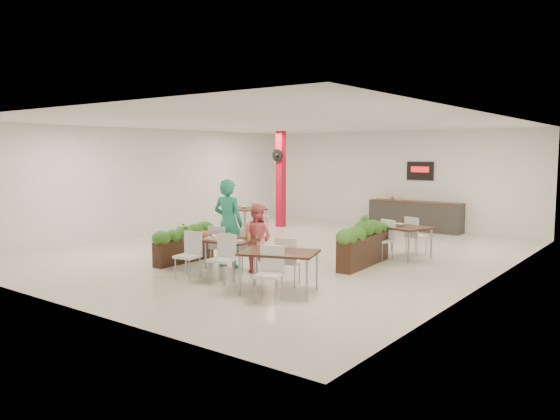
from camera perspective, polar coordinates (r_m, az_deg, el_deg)
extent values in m
plane|color=beige|center=(13.67, 0.53, -4.46)|extent=(12.00, 12.00, 0.00)
cube|color=white|center=(18.63, 11.62, 3.16)|extent=(10.00, 0.10, 3.20)
cube|color=white|center=(9.38, -21.88, 0.16)|extent=(10.00, 0.10, 3.20)
cube|color=white|center=(16.93, -13.20, 2.85)|extent=(0.10, 12.00, 3.20)
cube|color=white|center=(11.24, 21.47, 1.08)|extent=(0.10, 12.00, 3.20)
cube|color=white|center=(13.46, 0.54, 9.05)|extent=(10.00, 12.00, 0.04)
cube|color=red|center=(18.30, 0.08, 3.24)|extent=(0.25, 0.25, 3.20)
cylinder|color=black|center=(18.14, -0.26, 5.74)|extent=(0.40, 0.06, 0.40)
sphere|color=black|center=(18.11, -0.34, 5.74)|extent=(0.12, 0.12, 0.12)
cube|color=#2A2826|center=(17.99, 13.94, -0.66)|extent=(3.00, 0.60, 0.90)
cube|color=#321910|center=(17.95, 13.97, 0.83)|extent=(3.00, 0.62, 0.04)
cube|color=black|center=(18.17, 14.44, 3.97)|extent=(0.90, 0.04, 0.60)
cube|color=red|center=(18.14, 14.40, 4.13)|extent=(0.60, 0.02, 0.18)
imported|color=#A54D1B|center=(18.26, 11.68, 1.33)|extent=(0.09, 0.09, 0.19)
imported|color=gold|center=(18.16, 12.39, 1.25)|extent=(0.13, 0.13, 0.17)
cube|color=#321910|center=(11.14, -6.15, -3.09)|extent=(1.51, 1.02, 0.04)
cylinder|color=gray|center=(11.30, -9.80, -4.94)|extent=(0.04, 0.04, 0.71)
cylinder|color=gray|center=(10.58, -4.26, -5.62)|extent=(0.04, 0.04, 0.71)
cylinder|color=gray|center=(11.83, -7.80, -4.41)|extent=(0.04, 0.04, 0.71)
cylinder|color=gray|center=(11.15, -2.41, -5.01)|extent=(0.04, 0.04, 0.71)
cube|color=white|center=(11.89, -6.13, -3.88)|extent=(0.48, 0.48, 0.05)
cube|color=white|center=(11.70, -6.66, -2.81)|extent=(0.42, 0.11, 0.45)
cylinder|color=gray|center=(11.98, -4.99, -4.93)|extent=(0.02, 0.02, 0.43)
cylinder|color=gray|center=(12.17, -6.34, -4.78)|extent=(0.02, 0.02, 0.43)
cylinder|color=gray|center=(11.70, -5.89, -5.20)|extent=(0.02, 0.02, 0.43)
cylinder|color=gray|center=(11.89, -7.26, -5.04)|extent=(0.02, 0.02, 0.43)
cube|color=white|center=(11.47, -2.80, -4.21)|extent=(0.48, 0.48, 0.05)
cube|color=white|center=(11.27, -3.30, -3.11)|extent=(0.42, 0.11, 0.45)
cylinder|color=gray|center=(11.58, -1.64, -5.30)|extent=(0.02, 0.02, 0.43)
cylinder|color=gray|center=(11.75, -3.09, -5.14)|extent=(0.02, 0.02, 0.43)
cylinder|color=gray|center=(11.29, -2.48, -5.59)|extent=(0.02, 0.02, 0.43)
cylinder|color=gray|center=(11.46, -3.96, -5.43)|extent=(0.02, 0.02, 0.43)
cube|color=white|center=(10.93, -9.64, -4.80)|extent=(0.48, 0.48, 0.05)
cube|color=white|center=(11.04, -9.07, -3.37)|extent=(0.42, 0.11, 0.45)
cylinder|color=gray|center=(10.95, -10.87, -6.06)|extent=(0.02, 0.02, 0.43)
cylinder|color=gray|center=(10.75, -9.45, -6.26)|extent=(0.02, 0.02, 0.43)
cylinder|color=gray|center=(11.21, -9.79, -5.76)|extent=(0.02, 0.02, 0.43)
cylinder|color=gray|center=(11.01, -8.37, -5.95)|extent=(0.02, 0.02, 0.43)
cube|color=white|center=(10.48, -6.14, -5.22)|extent=(0.48, 0.48, 0.05)
cube|color=white|center=(10.59, -5.59, -3.72)|extent=(0.42, 0.11, 0.45)
cylinder|color=gray|center=(10.48, -7.43, -6.55)|extent=(0.02, 0.02, 0.43)
cylinder|color=gray|center=(10.29, -5.87, -6.76)|extent=(0.02, 0.02, 0.43)
cylinder|color=gray|center=(10.75, -6.38, -6.21)|extent=(0.02, 0.02, 0.43)
cylinder|color=gray|center=(10.57, -4.84, -6.41)|extent=(0.02, 0.02, 0.43)
cube|color=white|center=(11.25, -7.92, -2.88)|extent=(0.35, 0.35, 0.01)
ellipsoid|color=#9F4E27|center=(11.24, -7.93, -2.51)|extent=(0.22, 0.22, 0.13)
cube|color=white|center=(11.18, -5.38, -2.91)|extent=(0.30, 0.30, 0.01)
ellipsoid|color=orange|center=(11.17, -5.39, -2.60)|extent=(0.18, 0.18, 0.11)
cube|color=white|center=(10.82, -4.74, -3.20)|extent=(0.30, 0.30, 0.01)
ellipsoid|color=#501510|center=(10.81, -4.75, -2.91)|extent=(0.16, 0.16, 0.10)
cube|color=white|center=(11.01, -6.89, -3.06)|extent=(0.21, 0.21, 0.01)
ellipsoid|color=white|center=(11.01, -6.89, -2.83)|extent=(0.12, 0.12, 0.07)
cylinder|color=orange|center=(10.95, -3.33, -2.71)|extent=(0.07, 0.07, 0.15)
imported|color=brown|center=(11.52, -8.15, -2.47)|extent=(0.12, 0.12, 0.10)
imported|color=#23986C|center=(11.84, -5.42, -1.40)|extent=(0.77, 0.57, 1.93)
imported|color=#E9676A|center=(11.36, -2.43, -2.96)|extent=(0.77, 0.65, 1.43)
cube|color=black|center=(12.62, -9.97, -4.17)|extent=(0.31, 1.66, 0.55)
ellipsoid|color=#204E16|center=(12.10, -12.31, -2.75)|extent=(0.40, 0.40, 0.32)
ellipsoid|color=#204E16|center=(12.32, -11.13, -2.57)|extent=(0.40, 0.40, 0.32)
ellipsoid|color=#204E16|center=(12.55, -10.00, -2.39)|extent=(0.40, 0.40, 0.32)
ellipsoid|color=#204E16|center=(12.79, -8.91, -2.22)|extent=(0.40, 0.40, 0.32)
ellipsoid|color=#204E16|center=(13.03, -7.86, -2.05)|extent=(0.40, 0.40, 0.32)
imported|color=#204E16|center=(12.54, -10.01, -2.12)|extent=(0.32, 0.28, 0.36)
cube|color=black|center=(12.19, 8.75, -4.20)|extent=(0.49, 2.06, 0.68)
ellipsoid|color=#204E16|center=(11.34, 6.98, -2.58)|extent=(0.40, 0.40, 0.32)
ellipsoid|color=#204E16|center=(11.73, 7.91, -2.31)|extent=(0.40, 0.40, 0.32)
ellipsoid|color=#204E16|center=(12.12, 8.78, -2.06)|extent=(0.40, 0.40, 0.32)
ellipsoid|color=#204E16|center=(12.51, 9.60, -1.82)|extent=(0.40, 0.40, 0.32)
ellipsoid|color=#204E16|center=(12.91, 10.36, -1.59)|extent=(0.40, 0.40, 0.32)
imported|color=#204E16|center=(12.10, 8.79, -1.58)|extent=(0.25, 0.25, 0.44)
cube|color=#321910|center=(17.23, -3.71, 0.15)|extent=(1.49, 1.19, 0.04)
cylinder|color=gray|center=(17.57, -5.80, -0.99)|extent=(0.04, 0.04, 0.71)
cylinder|color=gray|center=(16.57, -3.63, -1.39)|extent=(0.04, 0.04, 0.71)
cylinder|color=gray|center=(17.97, -3.76, -0.81)|extent=(0.04, 0.04, 0.71)
cylinder|color=gray|center=(17.00, -1.52, -1.19)|extent=(0.04, 0.04, 0.71)
cube|color=white|center=(17.60, -2.08, -0.64)|extent=(0.52, 0.52, 0.05)
cube|color=white|center=(17.46, -2.59, 0.13)|extent=(0.42, 0.15, 0.45)
cylinder|color=gray|center=(17.59, -1.30, -1.41)|extent=(0.02, 0.02, 0.43)
cylinder|color=gray|center=(17.86, -1.95, -1.30)|extent=(0.02, 0.02, 0.43)
cylinder|color=gray|center=(17.39, -2.21, -1.50)|extent=(0.02, 0.02, 0.43)
cylinder|color=gray|center=(17.67, -2.84, -1.38)|extent=(0.02, 0.02, 0.43)
cube|color=white|center=(16.94, -5.38, -0.92)|extent=(0.52, 0.52, 0.05)
cube|color=white|center=(17.01, -4.85, -0.04)|extent=(0.42, 0.15, 0.45)
cylinder|color=gray|center=(17.02, -6.17, -1.69)|extent=(0.02, 0.02, 0.43)
cylinder|color=gray|center=(16.73, -5.56, -1.82)|extent=(0.02, 0.02, 0.43)
cylinder|color=gray|center=(17.20, -5.20, -1.60)|extent=(0.02, 0.02, 0.43)
cylinder|color=gray|center=(16.91, -4.58, -1.72)|extent=(0.02, 0.02, 0.43)
imported|color=white|center=(17.22, -3.71, 0.30)|extent=(0.22, 0.22, 0.05)
cube|color=#321910|center=(13.32, 12.43, -1.70)|extent=(1.57, 1.27, 0.04)
cylinder|color=gray|center=(13.51, 9.31, -3.14)|extent=(0.04, 0.04, 0.71)
cylinder|color=gray|center=(12.68, 13.30, -3.82)|extent=(0.04, 0.04, 0.71)
cylinder|color=gray|center=(14.07, 11.57, -2.82)|extent=(0.04, 0.04, 0.71)
cylinder|color=gray|center=(13.28, 15.53, -3.44)|extent=(0.04, 0.04, 0.71)
cube|color=white|center=(13.81, 14.06, -2.65)|extent=(0.52, 0.52, 0.05)
cube|color=white|center=(13.63, 13.57, -1.68)|extent=(0.41, 0.16, 0.45)
cylinder|color=gray|center=(13.87, 15.03, -3.62)|extent=(0.02, 0.02, 0.43)
cylinder|color=gray|center=(14.08, 13.95, -3.45)|extent=(0.02, 0.02, 0.43)
cylinder|color=gray|center=(13.61, 14.12, -3.77)|extent=(0.02, 0.02, 0.43)
cylinder|color=gray|center=(13.83, 13.04, -3.60)|extent=(0.02, 0.02, 0.43)
cube|color=white|center=(12.92, 10.62, -3.15)|extent=(0.52, 0.52, 0.05)
cube|color=white|center=(13.02, 11.22, -1.98)|extent=(0.41, 0.16, 0.45)
cylinder|color=gray|center=(12.96, 9.54, -4.16)|extent=(0.02, 0.02, 0.43)
cylinder|color=gray|center=(12.73, 10.63, -4.37)|extent=(0.02, 0.02, 0.43)
cylinder|color=gray|center=(13.20, 10.58, -4.00)|extent=(0.02, 0.02, 0.43)
cylinder|color=gray|center=(12.97, 11.67, -4.19)|extent=(0.02, 0.02, 0.43)
imported|color=white|center=(13.31, 12.43, -1.50)|extent=(0.22, 0.22, 0.05)
cube|color=#321910|center=(9.65, -0.09, -4.47)|extent=(1.54, 1.29, 0.04)
cylinder|color=gray|center=(9.56, -4.22, -6.87)|extent=(0.04, 0.04, 0.71)
cylinder|color=gray|center=(9.21, 2.83, -7.36)|extent=(0.04, 0.04, 0.71)
cylinder|color=gray|center=(10.26, -2.70, -5.98)|extent=(0.04, 0.04, 0.71)
cylinder|color=gray|center=(9.93, 3.88, -6.38)|extent=(0.04, 0.04, 0.71)
cube|color=white|center=(10.27, 0.88, -5.42)|extent=(0.54, 0.54, 0.05)
cube|color=white|center=(10.04, 0.59, -4.23)|extent=(0.41, 0.18, 0.45)
cylinder|color=gray|center=(10.43, 2.04, -6.56)|extent=(0.02, 0.02, 0.43)
cylinder|color=gray|center=(10.52, 0.23, -6.45)|extent=(0.02, 0.02, 0.43)
cylinder|color=gray|center=(10.11, 1.55, -6.96)|extent=(0.02, 0.02, 0.43)
cylinder|color=gray|center=(10.20, -0.31, -6.84)|extent=(0.02, 0.02, 0.43)
cube|color=white|center=(9.14, -1.18, -6.85)|extent=(0.54, 0.54, 0.05)
cube|color=white|center=(9.27, -0.82, -5.09)|extent=(0.41, 0.18, 0.45)
cylinder|color=gray|center=(9.10, -2.54, -8.44)|extent=(0.02, 0.02, 0.43)
cylinder|color=gray|center=(8.99, -0.47, -8.61)|extent=(0.02, 0.02, 0.43)
cylinder|color=gray|center=(9.41, -1.85, -7.95)|extent=(0.02, 0.02, 0.43)
cylinder|color=gray|center=(9.31, 0.15, -8.10)|extent=(0.02, 0.02, 0.43)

